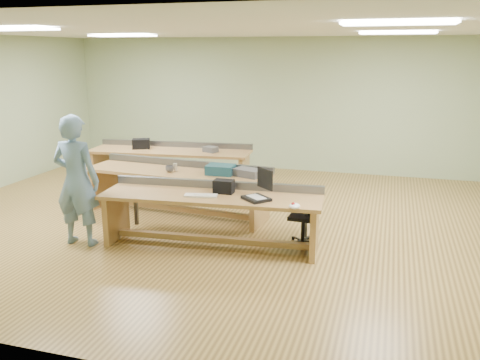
% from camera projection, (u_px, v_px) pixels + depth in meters
% --- Properties ---
extents(floor, '(10.00, 10.00, 0.00)m').
position_uv_depth(floor, '(224.00, 221.00, 8.26)').
color(floor, olive).
rests_on(floor, ground).
extents(ceiling, '(10.00, 10.00, 0.00)m').
position_uv_depth(ceiling, '(222.00, 29.00, 7.52)').
color(ceiling, silver).
rests_on(ceiling, wall_back).
extents(wall_back, '(10.00, 0.04, 3.00)m').
position_uv_depth(wall_back, '(279.00, 105.00, 11.61)').
color(wall_back, '#90A27B').
rests_on(wall_back, floor).
extents(wall_front, '(10.00, 0.04, 3.00)m').
position_uv_depth(wall_front, '(68.00, 198.00, 4.18)').
color(wall_front, '#90A27B').
rests_on(wall_front, floor).
extents(fluor_panels, '(6.20, 3.50, 0.03)m').
position_uv_depth(fluor_panels, '(222.00, 31.00, 7.53)').
color(fluor_panels, white).
rests_on(fluor_panels, ceiling).
extents(workbench_front, '(3.13, 1.07, 0.86)m').
position_uv_depth(workbench_front, '(212.00, 207.00, 7.10)').
color(workbench_front, olive).
rests_on(workbench_front, floor).
extents(workbench_mid, '(3.22, 1.12, 0.86)m').
position_uv_depth(workbench_mid, '(178.00, 181.00, 8.51)').
color(workbench_mid, olive).
rests_on(workbench_mid, floor).
extents(workbench_back, '(3.32, 1.18, 0.86)m').
position_uv_depth(workbench_back, '(171.00, 159.00, 10.29)').
color(workbench_back, olive).
rests_on(workbench_back, floor).
extents(person, '(0.69, 0.47, 1.86)m').
position_uv_depth(person, '(77.00, 181.00, 7.07)').
color(person, '#6786A8').
rests_on(person, floor).
extents(laptop_base, '(0.45, 0.44, 0.04)m').
position_uv_depth(laptop_base, '(256.00, 198.00, 6.78)').
color(laptop_base, black).
rests_on(laptop_base, workbench_front).
extents(laptop_screen, '(0.27, 0.24, 0.27)m').
position_uv_depth(laptop_screen, '(265.00, 179.00, 6.79)').
color(laptop_screen, black).
rests_on(laptop_screen, laptop_base).
extents(keyboard, '(0.47, 0.23, 0.03)m').
position_uv_depth(keyboard, '(201.00, 196.00, 6.93)').
color(keyboard, beige).
rests_on(keyboard, workbench_front).
extents(trackball_mouse, '(0.19, 0.21, 0.07)m').
position_uv_depth(trackball_mouse, '(294.00, 206.00, 6.39)').
color(trackball_mouse, white).
rests_on(trackball_mouse, workbench_front).
extents(camera_bag, '(0.28, 0.18, 0.19)m').
position_uv_depth(camera_bag, '(224.00, 186.00, 7.09)').
color(camera_bag, black).
rests_on(camera_bag, workbench_front).
extents(task_chair, '(0.45, 0.45, 0.79)m').
position_uv_depth(task_chair, '(304.00, 224.00, 7.25)').
color(task_chair, black).
rests_on(task_chair, floor).
extents(parts_bin_teal, '(0.45, 0.34, 0.15)m').
position_uv_depth(parts_bin_teal, '(221.00, 170.00, 8.19)').
color(parts_bin_teal, '#153A46').
rests_on(parts_bin_teal, workbench_mid).
extents(parts_bin_grey, '(0.51, 0.41, 0.12)m').
position_uv_depth(parts_bin_grey, '(248.00, 173.00, 8.06)').
color(parts_bin_grey, '#3E3D40').
rests_on(parts_bin_grey, workbench_mid).
extents(mug, '(0.18, 0.18, 0.11)m').
position_uv_depth(mug, '(170.00, 169.00, 8.34)').
color(mug, '#3E3D40').
rests_on(mug, workbench_mid).
extents(drinks_can, '(0.07, 0.07, 0.12)m').
position_uv_depth(drinks_can, '(175.00, 167.00, 8.43)').
color(drinks_can, silver).
rests_on(drinks_can, workbench_mid).
extents(storage_box_back, '(0.42, 0.37, 0.20)m').
position_uv_depth(storage_box_back, '(141.00, 144.00, 10.36)').
color(storage_box_back, black).
rests_on(storage_box_back, workbench_back).
extents(tray_back, '(0.32, 0.27, 0.11)m').
position_uv_depth(tray_back, '(210.00, 149.00, 10.01)').
color(tray_back, '#3E3D40').
rests_on(tray_back, workbench_back).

